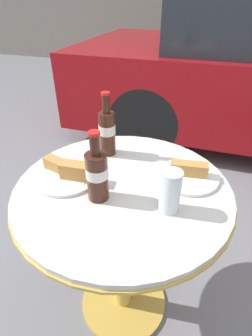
{
  "coord_description": "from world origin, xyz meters",
  "views": [
    {
      "loc": [
        0.24,
        -0.69,
        1.33
      ],
      "look_at": [
        0.0,
        0.04,
        0.81
      ],
      "focal_mm": 28.0,
      "sensor_mm": 36.0,
      "label": 1
    }
  ],
  "objects": [
    {
      "name": "lunch_plate_far",
      "position": [
        -0.2,
        -0.02,
        0.78
      ],
      "size": [
        0.24,
        0.24,
        0.07
      ],
      "color": "white",
      "rests_on": "bistro_table"
    },
    {
      "name": "drinking_glass",
      "position": [
        0.17,
        -0.07,
        0.82
      ],
      "size": [
        0.06,
        0.06,
        0.14
      ],
      "color": "silver",
      "rests_on": "bistro_table"
    },
    {
      "name": "cola_bottle_left",
      "position": [
        -0.13,
        0.19,
        0.86
      ],
      "size": [
        0.07,
        0.07,
        0.26
      ],
      "color": "#3D1E14",
      "rests_on": "bistro_table"
    },
    {
      "name": "cola_bottle_right",
      "position": [
        -0.06,
        -0.08,
        0.85
      ],
      "size": [
        0.07,
        0.07,
        0.24
      ],
      "color": "#3D1E14",
      "rests_on": "bistro_table"
    },
    {
      "name": "ground_plane",
      "position": [
        0.0,
        0.0,
        0.0
      ],
      "size": [
        30.0,
        30.0,
        0.0
      ],
      "primitive_type": "plane",
      "color": "slate"
    },
    {
      "name": "bistro_table",
      "position": [
        0.0,
        0.0,
        0.57
      ],
      "size": [
        0.77,
        0.77,
        0.76
      ],
      "color": "gold",
      "rests_on": "ground_plane"
    },
    {
      "name": "lunch_plate_near",
      "position": [
        0.21,
        0.12,
        0.77
      ],
      "size": [
        0.23,
        0.23,
        0.06
      ],
      "color": "white",
      "rests_on": "bistro_table"
    }
  ]
}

